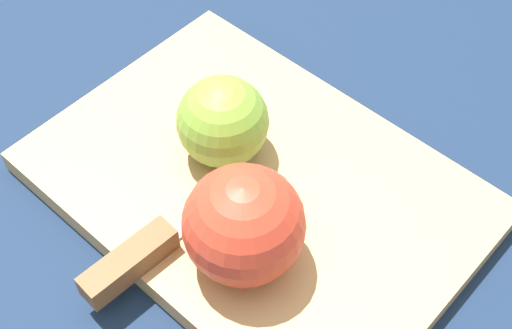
{
  "coord_description": "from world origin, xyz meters",
  "views": [
    {
      "loc": [
        -0.19,
        0.3,
        0.49
      ],
      "look_at": [
        0.0,
        0.0,
        0.04
      ],
      "focal_mm": 50.0,
      "sensor_mm": 36.0,
      "label": 1
    }
  ],
  "objects": [
    {
      "name": "apple_half_left",
      "position": [
        -0.03,
        0.07,
        0.07
      ],
      "size": [
        0.09,
        0.09,
        0.09
      ],
      "rotation": [
        0.0,
        0.0,
        4.83
      ],
      "color": "red",
      "rests_on": "cutting_board"
    },
    {
      "name": "apple_slice",
      "position": [
        0.01,
        0.03,
        0.02
      ],
      "size": [
        0.05,
        0.05,
        0.0
      ],
      "color": "beige",
      "rests_on": "cutting_board"
    },
    {
      "name": "knife",
      "position": [
        0.03,
        0.11,
        0.03
      ],
      "size": [
        0.06,
        0.17,
        0.02
      ],
      "rotation": [
        0.0,
        0.0,
        -1.8
      ],
      "color": "silver",
      "rests_on": "cutting_board"
    },
    {
      "name": "cutting_board",
      "position": [
        0.0,
        0.0,
        0.01
      ],
      "size": [
        0.4,
        0.31,
        0.02
      ],
      "color": "tan",
      "rests_on": "ground_plane"
    },
    {
      "name": "ground_plane",
      "position": [
        0.0,
        0.0,
        0.0
      ],
      "size": [
        4.0,
        4.0,
        0.0
      ],
      "primitive_type": "plane",
      "color": "#14233D"
    },
    {
      "name": "apple_half_right",
      "position": [
        0.04,
        -0.01,
        0.06
      ],
      "size": [
        0.08,
        0.08,
        0.08
      ],
      "rotation": [
        0.0,
        0.0,
        0.68
      ],
      "color": "olive",
      "rests_on": "cutting_board"
    }
  ]
}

